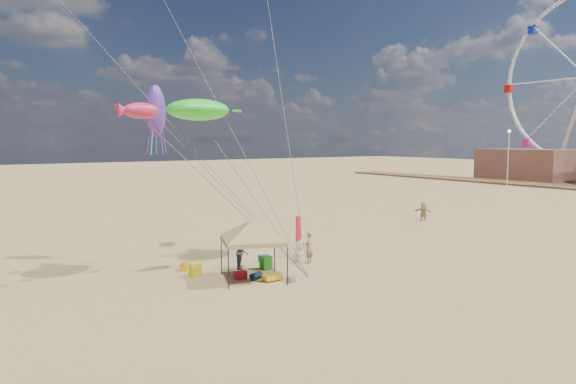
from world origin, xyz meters
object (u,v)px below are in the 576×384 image
object	(u,v)px
chair_yellow	(195,270)
person_far_c	(423,212)
cooler_red	(241,275)
lamp_north	(509,148)
person_near_b	(242,252)
person_near_a	(309,247)
chair_green	(266,263)
cooler_blue	(264,258)
feather_flag	(298,231)
beach_cart	(272,277)
canopy_tent	(253,222)
person_near_c	(299,243)

from	to	relation	value
chair_yellow	person_far_c	size ratio (longest dim) A/B	0.43
cooler_red	lamp_north	xyz separation A→B (m)	(58.26, 23.71, 5.33)
person_near_b	lamp_north	distance (m)	61.37
person_near_b	lamp_north	world-z (taller)	lamp_north
person_near_b	person_far_c	bearing A→B (deg)	-38.85
cooler_red	person_far_c	world-z (taller)	person_far_c
chair_yellow	person_near_a	bearing A→B (deg)	-7.31
chair_green	chair_yellow	xyz separation A→B (m)	(-3.70, 0.62, 0.00)
cooler_blue	person_near_b	size ratio (longest dim) A/B	0.31
person_near_b	chair_yellow	bearing A→B (deg)	131.61
feather_flag	chair_yellow	xyz separation A→B (m)	(-5.68, 0.71, -1.46)
chair_green	beach_cart	xyz separation A→B (m)	(-0.95, -2.12, -0.15)
canopy_tent	person_near_c	size ratio (longest dim) A/B	3.28
feather_flag	lamp_north	xyz separation A→B (m)	(54.26, 22.86, 3.71)
chair_green	person_near_c	world-z (taller)	person_near_c
cooler_blue	chair_yellow	bearing A→B (deg)	-168.65
chair_yellow	lamp_north	size ratio (longest dim) A/B	0.08
chair_yellow	person_near_b	world-z (taller)	person_near_b
feather_flag	person_near_a	distance (m)	1.13
cooler_red	person_near_b	xyz separation A→B (m)	(1.10, 1.83, 0.68)
cooler_blue	person_near_c	size ratio (longest dim) A/B	0.34
cooler_blue	chair_yellow	xyz separation A→B (m)	(-4.53, -0.91, 0.16)
chair_green	person_far_c	bearing A→B (deg)	18.21
chair_yellow	person_near_b	bearing A→B (deg)	5.56
person_far_c	lamp_north	world-z (taller)	lamp_north
person_near_a	lamp_north	xyz separation A→B (m)	(53.61, 22.96, 4.62)
canopy_tent	person_far_c	size ratio (longest dim) A/B	3.17
canopy_tent	feather_flag	bearing A→B (deg)	20.35
cooler_red	person_near_c	bearing A→B (deg)	24.24
chair_green	person_near_a	xyz separation A→B (m)	(2.64, -0.19, 0.54)
canopy_tent	person_near_a	distance (m)	4.81
person_near_b	person_far_c	size ratio (longest dim) A/B	1.06
cooler_blue	lamp_north	xyz separation A→B (m)	(55.42, 21.24, 5.33)
chair_yellow	beach_cart	world-z (taller)	chair_yellow
chair_yellow	beach_cart	xyz separation A→B (m)	(2.75, -2.74, -0.15)
cooler_blue	person_far_c	xyz separation A→B (m)	(18.42, 4.80, 0.63)
person_far_c	lamp_north	size ratio (longest dim) A/B	0.20
chair_green	beach_cart	distance (m)	2.33
feather_flag	cooler_blue	bearing A→B (deg)	125.45
chair_green	cooler_blue	bearing A→B (deg)	61.57
person_near_a	lamp_north	size ratio (longest dim) A/B	0.22
canopy_tent	person_near_b	world-z (taller)	canopy_tent
chair_green	person_near_c	bearing A→B (deg)	23.83
chair_yellow	lamp_north	xyz separation A→B (m)	(59.94, 22.15, 5.17)
feather_flag	cooler_blue	size ratio (longest dim) A/B	4.98
canopy_tent	lamp_north	size ratio (longest dim) A/B	0.63
person_far_c	cooler_blue	bearing A→B (deg)	-103.08
chair_yellow	person_near_a	distance (m)	6.41
person_far_c	cooler_red	bearing A→B (deg)	-98.82
cooler_red	lamp_north	world-z (taller)	lamp_north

